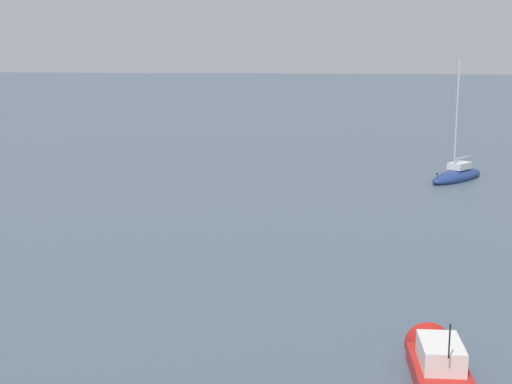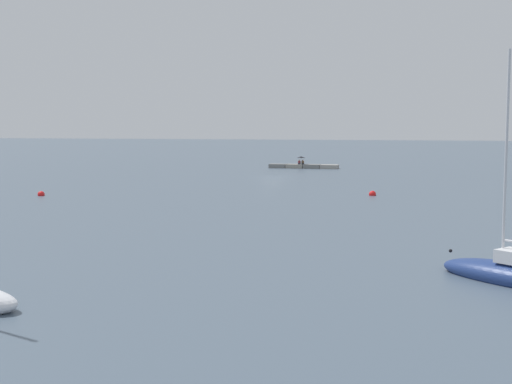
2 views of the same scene
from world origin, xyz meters
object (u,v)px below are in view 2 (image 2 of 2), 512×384
at_px(person_seated_brown_left, 303,163).
at_px(mooring_buoy_far, 41,195).
at_px(umbrella_open_black, 301,157).
at_px(mooring_buoy_near, 372,194).
at_px(person_seated_maroon_right, 299,163).

bearing_deg(person_seated_brown_left, mooring_buoy_far, 65.39).
bearing_deg(umbrella_open_black, mooring_buoy_near, 111.13).
xyz_separation_m(mooring_buoy_near, mooring_buoy_far, (29.99, 8.76, -0.00)).
height_order(mooring_buoy_near, mooring_buoy_far, mooring_buoy_near).
relative_size(person_seated_maroon_right, mooring_buoy_near, 1.08).
bearing_deg(mooring_buoy_near, umbrella_open_black, -68.87).
xyz_separation_m(umbrella_open_black, mooring_buoy_far, (14.43, 49.02, -1.63)).
bearing_deg(umbrella_open_black, mooring_buoy_far, 73.59).
bearing_deg(person_seated_maroon_right, mooring_buoy_far, 65.98).
distance_m(umbrella_open_black, mooring_buoy_near, 43.19).
height_order(person_seated_maroon_right, mooring_buoy_near, person_seated_maroon_right).
bearing_deg(person_seated_brown_left, person_seated_maroon_right, -3.81).
distance_m(mooring_buoy_near, mooring_buoy_far, 31.25).
distance_m(person_seated_brown_left, mooring_buoy_near, 42.94).
height_order(person_seated_maroon_right, umbrella_open_black, umbrella_open_black).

